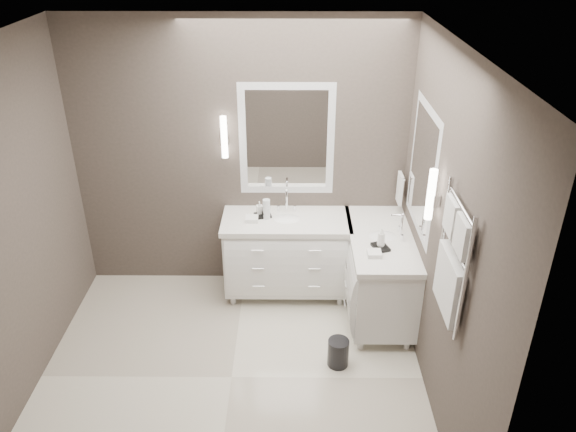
{
  "coord_description": "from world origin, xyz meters",
  "views": [
    {
      "loc": [
        0.5,
        -3.5,
        3.41
      ],
      "look_at": [
        0.47,
        0.7,
        1.16
      ],
      "focal_mm": 35.0,
      "sensor_mm": 36.0,
      "label": 1
    }
  ],
  "objects_px": {
    "vanity_back": "(287,251)",
    "vanity_right": "(379,270)",
    "waste_bin": "(338,353)",
    "towel_ladder": "(451,265)"
  },
  "relations": [
    {
      "from": "vanity_back",
      "to": "towel_ladder",
      "type": "relative_size",
      "value": 1.38
    },
    {
      "from": "vanity_back",
      "to": "waste_bin",
      "type": "xyz_separation_m",
      "value": [
        0.45,
        -1.06,
        -0.36
      ]
    },
    {
      "from": "vanity_right",
      "to": "waste_bin",
      "type": "bearing_deg",
      "value": -120.02
    },
    {
      "from": "vanity_right",
      "to": "vanity_back",
      "type": "bearing_deg",
      "value": 159.62
    },
    {
      "from": "vanity_right",
      "to": "waste_bin",
      "type": "distance_m",
      "value": 0.92
    },
    {
      "from": "towel_ladder",
      "to": "vanity_right",
      "type": "bearing_deg",
      "value": 99.84
    },
    {
      "from": "vanity_back",
      "to": "waste_bin",
      "type": "bearing_deg",
      "value": -67.01
    },
    {
      "from": "vanity_back",
      "to": "towel_ladder",
      "type": "distance_m",
      "value": 2.16
    },
    {
      "from": "vanity_back",
      "to": "waste_bin",
      "type": "relative_size",
      "value": 4.89
    },
    {
      "from": "vanity_back",
      "to": "vanity_right",
      "type": "relative_size",
      "value": 1.0
    }
  ]
}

